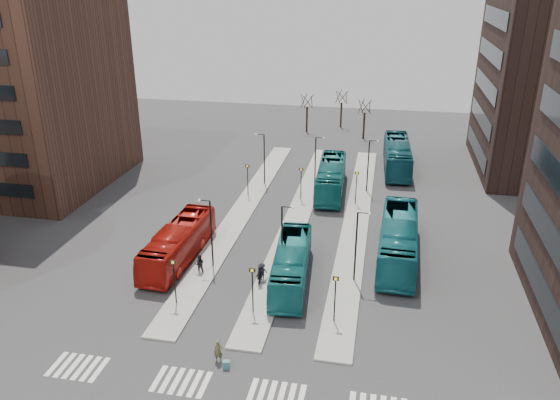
% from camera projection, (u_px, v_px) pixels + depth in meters
% --- Properties ---
extents(island_left, '(2.50, 45.00, 0.15)m').
position_uv_depth(island_left, '(242.00, 210.00, 57.70)').
color(island_left, gray).
rests_on(island_left, ground).
extents(island_mid, '(2.50, 45.00, 0.15)m').
position_uv_depth(island_mid, '(298.00, 215.00, 56.62)').
color(island_mid, gray).
rests_on(island_mid, ground).
extents(island_right, '(2.50, 45.00, 0.15)m').
position_uv_depth(island_right, '(356.00, 220.00, 55.54)').
color(island_right, gray).
rests_on(island_right, ground).
extents(suitcase, '(0.51, 0.44, 0.55)m').
position_uv_depth(suitcase, '(226.00, 365.00, 34.71)').
color(suitcase, '#1E1C9A').
rests_on(suitcase, ground).
extents(red_bus, '(3.18, 11.68, 3.23)m').
position_uv_depth(red_bus, '(178.00, 243.00, 47.39)').
color(red_bus, '#AA140D').
rests_on(red_bus, ground).
extents(teal_bus_a, '(3.52, 11.26, 3.09)m').
position_uv_depth(teal_bus_a, '(291.00, 264.00, 44.08)').
color(teal_bus_a, '#166D6F').
rests_on(teal_bus_a, ground).
extents(teal_bus_b, '(3.42, 12.41, 3.42)m').
position_uv_depth(teal_bus_b, '(331.00, 178.00, 62.19)').
color(teal_bus_b, '#146667').
rests_on(teal_bus_b, ground).
extents(teal_bus_c, '(3.50, 13.32, 3.68)m').
position_uv_depth(teal_bus_c, '(398.00, 240.00, 47.44)').
color(teal_bus_c, '#166771').
rests_on(teal_bus_c, ground).
extents(teal_bus_d, '(3.60, 13.31, 3.68)m').
position_uv_depth(teal_bus_d, '(397.00, 155.00, 69.30)').
color(teal_bus_d, '#12505C').
rests_on(teal_bus_d, ground).
extents(traveller, '(0.64, 0.49, 1.58)m').
position_uv_depth(traveller, '(218.00, 351.00, 35.11)').
color(traveller, brown).
rests_on(traveller, ground).
extents(commuter_a, '(0.98, 0.86, 1.72)m').
position_uv_depth(commuter_a, '(200.00, 264.00, 45.45)').
color(commuter_a, black).
rests_on(commuter_a, ground).
extents(commuter_b, '(0.53, 1.07, 1.77)m').
position_uv_depth(commuter_b, '(260.00, 276.00, 43.60)').
color(commuter_b, black).
rests_on(commuter_b, ground).
extents(commuter_c, '(1.17, 1.18, 1.63)m').
position_uv_depth(commuter_c, '(262.00, 272.00, 44.35)').
color(commuter_c, black).
rests_on(commuter_c, ground).
extents(crosswalk_stripes, '(22.35, 2.40, 0.01)m').
position_uv_depth(crosswalk_stripes, '(224.00, 388.00, 33.16)').
color(crosswalk_stripes, silver).
rests_on(crosswalk_stripes, ground).
extents(sign_poles, '(12.45, 22.12, 3.65)m').
position_uv_depth(sign_poles, '(282.00, 222.00, 49.46)').
color(sign_poles, black).
rests_on(sign_poles, ground).
extents(lamp_posts, '(14.04, 20.24, 6.12)m').
position_uv_depth(lamp_posts, '(302.00, 191.00, 53.34)').
color(lamp_posts, black).
rests_on(lamp_posts, ground).
extents(bare_trees, '(10.97, 8.14, 5.90)m').
position_uv_depth(bare_trees, '(337.00, 115.00, 85.04)').
color(bare_trees, black).
rests_on(bare_trees, ground).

